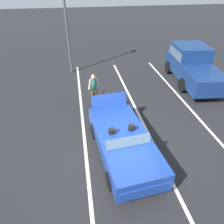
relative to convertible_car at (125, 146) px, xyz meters
The scene contains 10 objects.
ground_plane 0.62m from the convertible_car, behind, with size 80.00×80.00×0.00m, color black.
lot_line_near 1.53m from the convertible_car, 98.06° to the right, with size 18.00×0.12×0.01m, color silver.
lot_line_mid 1.45m from the convertible_car, 98.59° to the left, with size 18.00×0.12×0.01m, color silver.
lot_line_far 4.05m from the convertible_car, 92.82° to the left, with size 18.00×0.12×0.01m, color silver.
convertible_car is the anchor object (origin of this frame).
suitcase_large_black 3.37m from the convertible_car, behind, with size 0.52×0.55×0.96m.
suitcase_medium_bright 3.48m from the convertible_car, behind, with size 0.27×0.41×0.86m.
traveler_person 4.07m from the convertible_car, behind, with size 0.33×0.59×1.65m.
parked_pickup_truck_near 7.94m from the convertible_car, 136.64° to the left, with size 5.15×2.41×2.10m.
parking_lamp_post 9.11m from the convertible_car, 168.14° to the right, with size 0.50×0.24×5.84m.
Camera 1 is at (5.49, -1.38, 5.73)m, focal length 33.46 mm.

